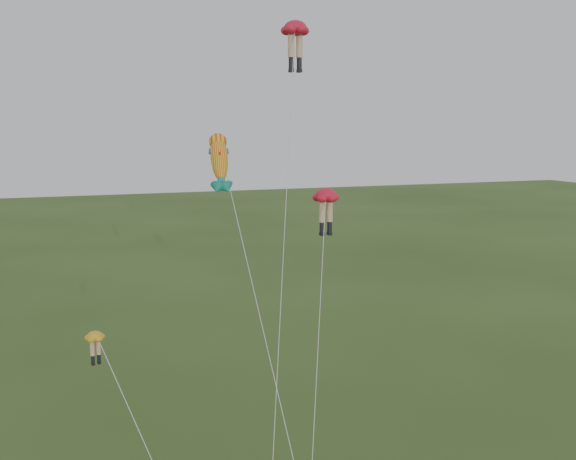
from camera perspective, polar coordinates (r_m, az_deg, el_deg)
name	(u,v)px	position (r m, az deg, el deg)	size (l,w,h in m)	color
legs_kite_red_high	(295,36)	(38.88, 0.63, 16.89)	(7.25, 14.51, 23.39)	red
legs_kite_red_mid	(326,203)	(33.23, 3.38, 2.41)	(5.43, 9.86, 14.11)	red
legs_kite_yellow	(103,356)	(26.82, -16.13, -10.73)	(4.08, 5.61, 9.21)	gold
fish_kite	(220,159)	(30.17, -6.09, 6.29)	(2.71, 8.63, 17.21)	yellow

